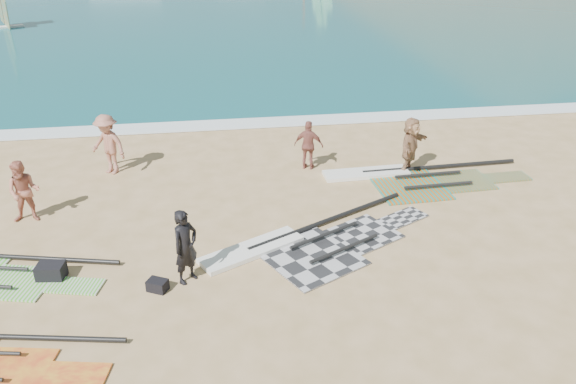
{
  "coord_description": "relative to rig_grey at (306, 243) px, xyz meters",
  "views": [
    {
      "loc": [
        -0.62,
        -9.07,
        7.54
      ],
      "look_at": [
        1.31,
        4.0,
        1.0
      ],
      "focal_mm": 35.0,
      "sensor_mm": 36.0,
      "label": 1
    }
  ],
  "objects": [
    {
      "name": "ground",
      "position": [
        -1.62,
        -2.93,
        -0.05
      ],
      "size": [
        300.0,
        300.0,
        0.0
      ],
      "primitive_type": "plane",
      "color": "tan",
      "rests_on": "ground"
    },
    {
      "name": "surf_line",
      "position": [
        -1.62,
        9.37,
        -0.05
      ],
      "size": [
        300.0,
        1.2,
        0.04
      ],
      "primitive_type": "cube",
      "color": "white",
      "rests_on": "ground"
    },
    {
      "name": "rig_grey",
      "position": [
        0.0,
        0.0,
        0.0
      ],
      "size": [
        6.42,
        4.32,
        0.21
      ],
      "rotation": [
        0.0,
        0.0,
        0.48
      ],
      "color": "#272729",
      "rests_on": "ground"
    },
    {
      "name": "rig_orange",
      "position": [
        3.99,
        3.44,
        0.0
      ],
      "size": [
        6.55,
        2.61,
        0.21
      ],
      "rotation": [
        0.0,
        0.0,
        0.04
      ],
      "color": "#D75302",
      "rests_on": "ground"
    },
    {
      "name": "gear_bag_near",
      "position": [
        -6.06,
        -0.6,
        0.14
      ],
      "size": [
        0.66,
        0.52,
        0.39
      ],
      "primitive_type": "cube",
      "rotation": [
        0.0,
        0.0,
        -0.13
      ],
      "color": "black",
      "rests_on": "ground"
    },
    {
      "name": "gear_bag_far",
      "position": [
        -3.62,
        -1.41,
        0.08
      ],
      "size": [
        0.52,
        0.47,
        0.26
      ],
      "primitive_type": "cube",
      "rotation": [
        0.0,
        0.0,
        -0.48
      ],
      "color": "black",
      "rests_on": "ground"
    },
    {
      "name": "person_wetsuit",
      "position": [
        -2.95,
        -1.11,
        0.84
      ],
      "size": [
        0.77,
        0.76,
        1.79
      ],
      "primitive_type": "imported",
      "rotation": [
        0.0,
        0.0,
        0.76
      ],
      "color": "black",
      "rests_on": "ground"
    },
    {
      "name": "beachgoer_left",
      "position": [
        -7.29,
        2.36,
        0.83
      ],
      "size": [
        0.85,
        0.66,
        1.75
      ],
      "primitive_type": "imported",
      "rotation": [
        0.0,
        0.0,
        -0.0
      ],
      "color": "#BA6C56",
      "rests_on": "ground"
    },
    {
      "name": "beachgoer_mid",
      "position": [
        -5.49,
        5.33,
        0.93
      ],
      "size": [
        1.46,
        1.33,
        1.97
      ],
      "primitive_type": "imported",
      "rotation": [
        0.0,
        0.0,
        -0.61
      ],
      "color": "#A76A58",
      "rests_on": "ground"
    },
    {
      "name": "beachgoer_back",
      "position": [
        0.9,
        4.74,
        0.77
      ],
      "size": [
        1.04,
        0.73,
        1.64
      ],
      "primitive_type": "imported",
      "rotation": [
        0.0,
        0.0,
        2.76
      ],
      "color": "#945248",
      "rests_on": "ground"
    },
    {
      "name": "beachgoer_right",
      "position": [
        4.08,
        4.0,
        0.87
      ],
      "size": [
        1.53,
        1.66,
        1.85
      ],
      "primitive_type": "imported",
      "rotation": [
        0.0,
        0.0,
        0.86
      ],
      "color": "#AA7D59",
      "rests_on": "ground"
    },
    {
      "name": "windsurfer_left",
      "position": [
        -16.67,
        33.24,
        1.19
      ],
      "size": [
        2.33,
        2.49,
        4.19
      ],
      "rotation": [
        0.0,
        0.0,
        0.5
      ],
      "color": "white",
      "rests_on": "ground"
    }
  ]
}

